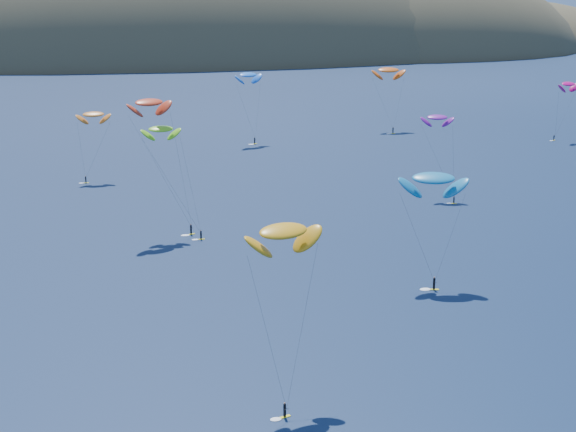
% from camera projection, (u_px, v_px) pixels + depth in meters
% --- Properties ---
extents(island, '(730.00, 300.00, 210.00)m').
position_uv_depth(island, '(192.00, 66.00, 605.81)').
color(island, '#3D3526').
rests_on(island, ground).
extents(kitesurfer_1, '(8.21, 6.97, 18.89)m').
position_uv_depth(kitesurfer_1, '(93.00, 114.00, 202.58)').
color(kitesurfer_1, yellow).
rests_on(kitesurfer_1, ground).
extents(kitesurfer_2, '(10.41, 11.27, 22.88)m').
position_uv_depth(kitesurfer_2, '(283.00, 231.00, 94.23)').
color(kitesurfer_2, yellow).
rests_on(kitesurfer_2, ground).
extents(kitesurfer_3, '(10.77, 10.42, 22.81)m').
position_uv_depth(kitesurfer_3, '(161.00, 129.00, 158.01)').
color(kitesurfer_3, yellow).
rests_on(kitesurfer_3, ground).
extents(kitesurfer_4, '(10.37, 9.26, 23.74)m').
position_uv_depth(kitesurfer_4, '(248.00, 75.00, 250.06)').
color(kitesurfer_4, yellow).
rests_on(kitesurfer_4, ground).
extents(kitesurfer_5, '(11.78, 9.65, 20.52)m').
position_uv_depth(kitesurfer_5, '(433.00, 178.00, 131.74)').
color(kitesurfer_5, yellow).
rests_on(kitesurfer_5, ground).
extents(kitesurfer_6, '(7.93, 12.33, 20.47)m').
position_uv_depth(kitesurfer_6, '(437.00, 117.00, 186.42)').
color(kitesurfer_6, yellow).
rests_on(kitesurfer_6, ground).
extents(kitesurfer_8, '(10.21, 6.86, 20.13)m').
position_uv_depth(kitesurfer_8, '(568.00, 84.00, 255.55)').
color(kitesurfer_8, yellow).
rests_on(kitesurfer_8, ground).
extents(kitesurfer_9, '(12.57, 9.32, 28.50)m').
position_uv_depth(kitesurfer_9, '(149.00, 103.00, 156.56)').
color(kitesurfer_9, yellow).
rests_on(kitesurfer_9, ground).
extents(kitesurfer_11, '(11.52, 13.59, 23.28)m').
position_uv_depth(kitesurfer_11, '(388.00, 70.00, 273.49)').
color(kitesurfer_11, yellow).
rests_on(kitesurfer_11, ground).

